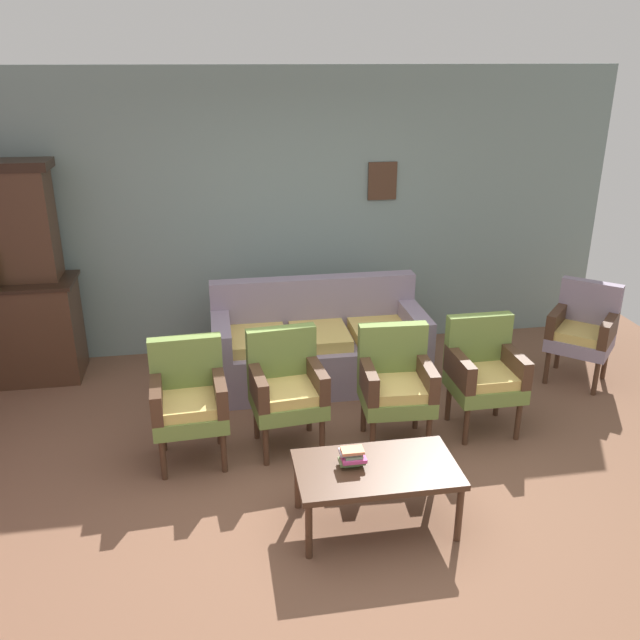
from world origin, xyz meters
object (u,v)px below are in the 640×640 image
(floral_couch, at_px, (318,347))
(armchair_near_couch_end, at_px, (286,385))
(side_cabinet, at_px, (15,331))
(armchair_near_cabinet, at_px, (189,397))
(armchair_row_middle, at_px, (484,370))
(armchair_by_doorway, at_px, (396,381))
(coffee_table, at_px, (376,473))
(wingback_chair_by_fireplace, at_px, (583,328))
(book_stack_on_table, at_px, (352,457))

(floral_couch, relative_size, armchair_near_couch_end, 2.09)
(side_cabinet, relative_size, floral_couch, 0.61)
(armchair_near_cabinet, xyz_separation_m, armchair_row_middle, (2.25, 0.07, 0.00))
(armchair_by_doorway, height_order, coffee_table, armchair_by_doorway)
(floral_couch, distance_m, armchair_row_middle, 1.54)
(armchair_by_doorway, bearing_deg, wingback_chair_by_fireplace, 20.51)
(armchair_row_middle, bearing_deg, book_stack_on_table, -141.99)
(armchair_near_couch_end, relative_size, armchair_row_middle, 1.00)
(floral_couch, xyz_separation_m, armchair_near_couch_end, (-0.41, -1.02, 0.17))
(side_cabinet, bearing_deg, floral_couch, -10.59)
(side_cabinet, height_order, armchair_by_doorway, side_cabinet)
(armchair_near_couch_end, height_order, armchair_row_middle, same)
(armchair_near_couch_end, xyz_separation_m, armchair_by_doorway, (0.82, -0.07, 0.00))
(side_cabinet, distance_m, armchair_near_couch_end, 2.74)
(armchair_row_middle, height_order, coffee_table, armchair_row_middle)
(armchair_near_couch_end, height_order, coffee_table, armchair_near_couch_end)
(armchair_by_doorway, height_order, armchair_row_middle, same)
(side_cabinet, xyz_separation_m, book_stack_on_table, (2.56, -2.51, 0.02))
(armchair_near_cabinet, height_order, armchair_near_couch_end, same)
(wingback_chair_by_fireplace, bearing_deg, side_cabinet, 170.13)
(side_cabinet, height_order, book_stack_on_table, side_cabinet)
(armchair_near_couch_end, distance_m, armchair_by_doorway, 0.82)
(coffee_table, bearing_deg, wingback_chair_by_fireplace, 35.86)
(floral_couch, bearing_deg, side_cabinet, 169.41)
(side_cabinet, distance_m, book_stack_on_table, 3.58)
(coffee_table, bearing_deg, armchair_by_doorway, 68.06)
(side_cabinet, bearing_deg, armchair_row_middle, -21.77)
(coffee_table, xyz_separation_m, book_stack_on_table, (-0.15, 0.04, 0.11))
(floral_couch, distance_m, book_stack_on_table, 2.01)
(wingback_chair_by_fireplace, distance_m, coffee_table, 2.86)
(side_cabinet, bearing_deg, armchair_near_couch_end, -33.89)
(side_cabinet, bearing_deg, wingback_chair_by_fireplace, -9.87)
(armchair_by_doorway, height_order, wingback_chair_by_fireplace, same)
(coffee_table, bearing_deg, floral_couch, 90.59)
(armchair_by_doorway, relative_size, armchair_row_middle, 1.00)
(armchair_by_doorway, xyz_separation_m, armchair_row_middle, (0.73, 0.07, 0.00))
(armchair_near_couch_end, xyz_separation_m, armchair_row_middle, (1.55, 0.00, 0.00))
(armchair_by_doorway, relative_size, coffee_table, 0.90)
(floral_couch, relative_size, wingback_chair_by_fireplace, 2.09)
(floral_couch, relative_size, coffee_table, 1.88)
(armchair_by_doorway, distance_m, wingback_chair_by_fireplace, 2.06)
(armchair_by_doorway, bearing_deg, book_stack_on_table, -120.16)
(armchair_near_cabinet, xyz_separation_m, armchair_by_doorway, (1.53, -0.01, 0.00))
(armchair_near_couch_end, bearing_deg, armchair_near_cabinet, -174.78)
(armchair_near_couch_end, xyz_separation_m, coffee_table, (0.43, -1.02, -0.12))
(armchair_near_cabinet, bearing_deg, armchair_near_couch_end, 5.22)
(floral_couch, bearing_deg, armchair_row_middle, -42.10)
(armchair_near_cabinet, relative_size, armchair_row_middle, 1.00)
(armchair_row_middle, relative_size, wingback_chair_by_fireplace, 1.00)
(wingback_chair_by_fireplace, xyz_separation_m, book_stack_on_table, (-2.46, -1.63, -0.02))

